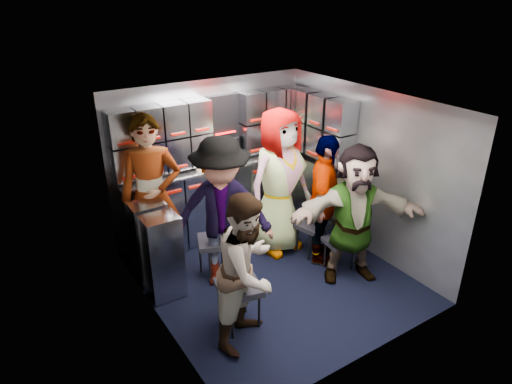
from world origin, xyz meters
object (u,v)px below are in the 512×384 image
jump_seat_near_right (340,243)px  attendant_arc_a (248,270)px  attendant_arc_d (324,201)px  attendant_arc_e (354,214)px  jump_seat_mid_left (215,243)px  attendant_arc_c (279,182)px  attendant_standing (152,196)px  jump_seat_mid_right (312,227)px  attendant_arc_b (222,214)px  jump_seat_center (270,216)px  jump_seat_near_left (239,289)px

jump_seat_near_right → attendant_arc_a: 1.65m
jump_seat_near_right → attendant_arc_d: size_ratio=0.25×
attendant_arc_d → attendant_arc_e: attendant_arc_e is taller
jump_seat_mid_left → attendant_arc_e: bearing=-34.6°
attendant_arc_e → attendant_arc_a: bearing=-147.0°
jump_seat_mid_left → attendant_arc_d: size_ratio=0.31×
attendant_arc_c → attendant_standing: bearing=157.8°
jump_seat_mid_left → jump_seat_mid_right: size_ratio=1.17×
jump_seat_near_right → attendant_arc_e: bearing=-90.0°
attendant_arc_c → attendant_arc_b: bearing=-171.2°
attendant_arc_b → jump_seat_near_right: bearing=3.7°
attendant_arc_b → attendant_arc_d: attendant_arc_b is taller
jump_seat_near_right → jump_seat_center: bearing=108.6°
attendant_arc_a → jump_seat_near_left: bearing=59.0°
jump_seat_mid_left → attendant_arc_a: size_ratio=0.33×
attendant_standing → jump_seat_mid_right: bearing=2.3°
attendant_arc_a → attendant_arc_e: attendant_arc_e is taller
jump_seat_center → jump_seat_near_right: jump_seat_center is taller
attendant_standing → attendant_arc_e: attendant_standing is taller
jump_seat_near_left → attendant_arc_b: size_ratio=0.28×
jump_seat_center → attendant_arc_d: bearing=-68.8°
jump_seat_near_left → jump_seat_mid_right: (1.49, 0.67, -0.05)m
jump_seat_mid_right → attendant_arc_a: bearing=-150.1°
jump_seat_near_left → attendant_arc_c: size_ratio=0.27×
attendant_standing → attendant_arc_a: size_ratio=1.24×
attendant_arc_d → jump_seat_center: bearing=66.2°
attendant_arc_d → attendant_arc_a: bearing=159.4°
jump_seat_center → attendant_arc_a: attendant_arc_a is taller
attendant_arc_c → attendant_arc_e: bearing=-78.3°
jump_seat_center → attendant_arc_b: attendant_arc_b is taller
jump_seat_near_left → attendant_arc_e: attendant_arc_e is taller
jump_seat_near_right → attendant_arc_c: (-0.33, 0.81, 0.58)m
jump_seat_near_left → attendant_standing: bearing=101.5°
jump_seat_center → attendant_arc_b: size_ratio=0.24×
jump_seat_mid_right → attendant_arc_c: attendant_arc_c is taller
jump_seat_near_left → jump_seat_center: 1.71m
jump_seat_mid_right → attendant_arc_c: (-0.28, 0.35, 0.55)m
attendant_arc_a → attendant_arc_c: bearing=13.9°
jump_seat_near_left → jump_seat_mid_right: size_ratio=1.14×
jump_seat_near_right → attendant_arc_e: (-0.00, -0.18, 0.46)m
attendant_arc_b → attendant_arc_a: bearing=-78.2°
attendant_arc_c → jump_seat_center: bearing=83.2°
jump_seat_center → jump_seat_mid_right: size_ratio=0.97×
attendant_arc_e → attendant_arc_d: bearing=121.9°
attendant_standing → attendant_arc_a: 1.66m
jump_seat_near_left → attendant_arc_e: bearing=1.4°
jump_seat_mid_left → attendant_arc_b: 0.50m
attendant_standing → jump_seat_near_left: bearing=-52.9°
jump_seat_center → attendant_standing: size_ratio=0.22×
attendant_standing → attendant_arc_e: (1.84, -1.40, -0.14)m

